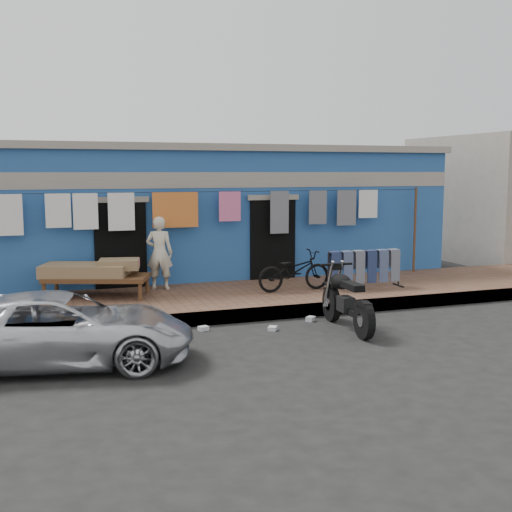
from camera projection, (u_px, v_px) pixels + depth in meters
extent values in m
plane|color=black|center=(297.00, 341.00, 10.45)|extent=(80.00, 80.00, 0.00)
cube|color=brown|center=(240.00, 299.00, 13.23)|extent=(28.00, 3.00, 0.25)
cube|color=gray|center=(264.00, 314.00, 11.88)|extent=(28.00, 0.10, 0.25)
cube|color=#254F91|center=(192.00, 215.00, 16.77)|extent=(12.00, 5.00, 3.20)
cube|color=#9E9384|center=(218.00, 180.00, 14.36)|extent=(12.00, 0.14, 0.35)
cube|color=#9E9384|center=(191.00, 150.00, 16.55)|extent=(12.20, 5.20, 0.16)
cube|color=black|center=(121.00, 251.00, 13.75)|extent=(1.10, 0.10, 2.10)
cube|color=black|center=(273.00, 245.00, 14.92)|extent=(1.10, 0.10, 2.10)
cylinder|color=brown|center=(415.00, 230.00, 15.91)|extent=(0.06, 0.06, 2.10)
cylinder|color=black|center=(222.00, 192.00, 14.11)|extent=(10.00, 0.01, 0.01)
cube|color=silver|center=(7.00, 215.00, 12.68)|extent=(0.60, 0.02, 0.82)
cube|color=silver|center=(58.00, 211.00, 13.00)|extent=(0.50, 0.02, 0.70)
cube|color=silver|center=(86.00, 211.00, 13.18)|extent=(0.50, 0.02, 0.75)
cube|color=silver|center=(121.00, 212.00, 13.43)|extent=(0.55, 0.02, 0.79)
cube|color=#CC4C26|center=(175.00, 210.00, 13.81)|extent=(1.00, 0.02, 0.76)
cube|color=#D86290|center=(230.00, 206.00, 14.21)|extent=(0.50, 0.02, 0.66)
cube|color=slate|center=(280.00, 212.00, 14.63)|extent=(0.45, 0.02, 0.97)
cube|color=slate|center=(318.00, 207.00, 14.94)|extent=(0.45, 0.02, 0.78)
cube|color=slate|center=(347.00, 208.00, 15.20)|extent=(0.50, 0.02, 0.83)
cube|color=silver|center=(368.00, 204.00, 15.38)|extent=(0.50, 0.02, 0.67)
imported|color=silver|center=(61.00, 328.00, 9.10)|extent=(4.07, 2.41, 1.07)
imported|color=beige|center=(159.00, 253.00, 13.58)|extent=(0.66, 0.56, 1.56)
imported|color=black|center=(294.00, 266.00, 13.42)|extent=(1.62, 0.63, 1.04)
cube|color=silver|center=(203.00, 328.00, 11.14)|extent=(0.19, 0.17, 0.07)
cube|color=silver|center=(311.00, 319.00, 11.82)|extent=(0.21, 0.21, 0.09)
cube|color=silver|center=(273.00, 328.00, 11.15)|extent=(0.21, 0.22, 0.07)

